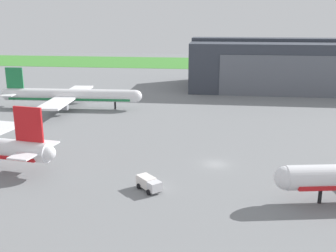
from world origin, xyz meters
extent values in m
plane|color=slate|center=(0.00, 0.00, 0.00)|extent=(440.00, 440.00, 0.00)
cube|color=#3F8831|center=(0.00, 165.17, 0.04)|extent=(440.00, 56.00, 0.08)
cube|color=#383D47|center=(34.31, 86.64, 8.82)|extent=(89.89, 36.04, 17.64)
cube|color=slate|center=(34.31, 68.47, 7.05)|extent=(68.32, 0.30, 14.11)
cube|color=#383D47|center=(34.31, 86.64, 18.24)|extent=(89.89, 8.65, 1.20)
cylinder|color=white|center=(-43.96, 42.04, 4.13)|extent=(39.97, 5.45, 3.67)
sphere|color=white|center=(-24.06, 42.93, 4.13)|extent=(3.52, 3.52, 3.52)
sphere|color=white|center=(-63.86, 41.15, 4.13)|extent=(2.86, 2.86, 2.86)
cube|color=#1E7A42|center=(-43.96, 42.04, 3.12)|extent=(36.79, 5.35, 0.64)
cube|color=#1E7A42|center=(-60.68, 41.29, 9.09)|extent=(5.19, 0.63, 6.24)
cube|color=white|center=(-61.35, 38.49, 4.50)|extent=(3.81, 5.29, 0.28)
cube|color=white|center=(-61.60, 44.02, 4.50)|extent=(3.81, 5.29, 0.28)
cube|color=white|center=(-44.34, 32.66, 3.67)|extent=(7.12, 16.95, 0.56)
cube|color=white|center=(-45.18, 51.35, 3.67)|extent=(7.12, 16.95, 0.56)
cylinder|color=gray|center=(-43.60, 34.03, 2.36)|extent=(3.57, 2.17, 2.02)
cylinder|color=gray|center=(-44.32, 50.05, 2.36)|extent=(3.57, 2.17, 2.02)
cylinder|color=black|center=(-30.43, 42.65, 1.15)|extent=(0.56, 0.56, 2.30)
cylinder|color=black|center=(-45.47, 40.04, 1.15)|extent=(0.56, 0.56, 2.30)
cylinder|color=black|center=(-45.64, 43.89, 1.15)|extent=(0.56, 0.56, 2.30)
sphere|color=silver|center=(10.46, -15.58, 4.18)|extent=(3.60, 3.60, 3.60)
cylinder|color=black|center=(15.81, -14.57, 1.15)|extent=(0.56, 0.56, 2.30)
sphere|color=silver|center=(-28.83, -9.88, 4.39)|extent=(2.82, 2.82, 2.82)
cube|color=red|center=(-32.10, -9.37, 9.28)|extent=(5.37, 1.23, 6.15)
cube|color=silver|center=(-30.86, -6.80, 4.76)|extent=(4.46, 5.58, 0.28)
cube|color=silver|center=(-31.70, -12.19, 4.76)|extent=(4.46, 5.58, 0.28)
cube|color=silver|center=(-9.41, -14.46, 1.21)|extent=(2.54, 2.53, 1.53)
cube|color=white|center=(-11.07, -12.71, 1.29)|extent=(3.67, 3.72, 1.68)
cylinder|color=black|center=(-10.31, -15.09, 0.44)|extent=(0.80, 0.82, 0.89)
cylinder|color=black|center=(-8.74, -13.60, 0.44)|extent=(0.80, 0.82, 0.89)
cylinder|color=black|center=(-12.31, -12.98, 0.44)|extent=(0.80, 0.82, 0.89)
cylinder|color=black|center=(-10.73, -11.49, 0.44)|extent=(0.80, 0.82, 0.89)
camera|label=1|loc=(0.19, -73.40, 27.61)|focal=43.66mm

